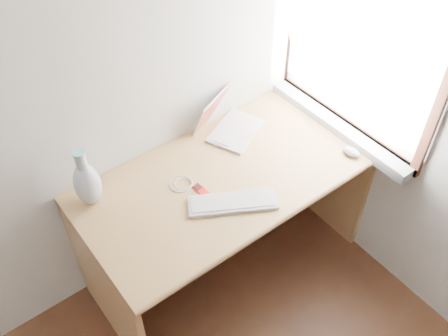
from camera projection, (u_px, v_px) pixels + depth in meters
window at (356, 43)px, 2.32m from camera, size 0.11×0.99×1.10m
desk at (217, 194)px, 2.63m from camera, size 1.47×0.73×0.78m
laptop at (231, 121)px, 2.63m from camera, size 0.36×0.36×0.20m
external_keyboard at (233, 203)px, 2.28m from camera, size 0.41×0.31×0.02m
mouse at (351, 152)px, 2.51m from camera, size 0.07×0.10×0.03m
ipod at (200, 190)px, 2.34m from camera, size 0.04×0.09×0.01m
cable_coil at (181, 184)px, 2.37m from camera, size 0.14×0.14×0.01m
remote at (195, 210)px, 2.26m from camera, size 0.06×0.08×0.01m
vase at (87, 183)px, 2.21m from camera, size 0.12×0.12×0.31m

